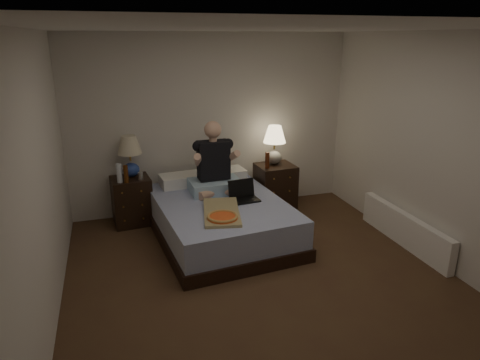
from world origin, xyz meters
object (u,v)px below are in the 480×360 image
object	(u,v)px
lamp_right	(274,145)
beer_bottle_left	(126,174)
nightstand_right	(275,187)
soda_can	(141,176)
nightstand_left	(132,201)
water_bottle	(119,173)
bed	(221,219)
lamp_left	(130,156)
beer_bottle_right	(267,160)
laptop	(245,192)
pizza_box	(223,218)
person	(214,158)
radiator	(404,229)

from	to	relation	value
lamp_right	beer_bottle_left	xyz separation A→B (m)	(-2.09, -0.13, -0.20)
nightstand_right	soda_can	world-z (taller)	soda_can
nightstand_left	water_bottle	bearing A→B (deg)	-138.02
bed	nightstand_left	world-z (taller)	nightstand_left
nightstand_right	lamp_left	world-z (taller)	lamp_left
beer_bottle_left	beer_bottle_right	world-z (taller)	beer_bottle_right
lamp_left	laptop	bearing A→B (deg)	-35.52
soda_can	beer_bottle_right	xyz separation A→B (m)	(1.73, -0.11, 0.10)
lamp_right	water_bottle	bearing A→B (deg)	-177.35
beer_bottle_right	pizza_box	size ratio (longest dim) A/B	0.30
bed	person	world-z (taller)	person
soda_can	laptop	xyz separation A→B (m)	(1.20, -0.76, -0.08)
bed	nightstand_left	bearing A→B (deg)	137.42
nightstand_left	laptop	distance (m)	1.61
nightstand_left	radiator	bearing A→B (deg)	-33.23
nightstand_right	person	xyz separation A→B (m)	(-0.98, -0.33, 0.62)
nightstand_left	soda_can	world-z (taller)	soda_can
water_bottle	radiator	bearing A→B (deg)	-24.67
beer_bottle_right	water_bottle	bearing A→B (deg)	177.95
bed	beer_bottle_left	bearing A→B (deg)	145.26
person	soda_can	bearing A→B (deg)	158.92
lamp_left	water_bottle	bearing A→B (deg)	-127.89
pizza_box	radiator	distance (m)	2.26
water_bottle	nightstand_right	bearing A→B (deg)	0.80
water_bottle	radiator	world-z (taller)	water_bottle
nightstand_left	lamp_right	size ratio (longest dim) A/B	1.15
radiator	bed	bearing A→B (deg)	157.89
nightstand_left	lamp_right	bearing A→B (deg)	-6.77
beer_bottle_left	pizza_box	bearing A→B (deg)	-51.52
lamp_left	soda_can	world-z (taller)	lamp_left
laptop	water_bottle	bearing A→B (deg)	147.79
bed	water_bottle	xyz separation A→B (m)	(-1.17, 0.65, 0.52)
lamp_left	beer_bottle_left	bearing A→B (deg)	-108.56
nightstand_left	pizza_box	distance (m)	1.66
lamp_left	lamp_right	bearing A→B (deg)	-3.02
soda_can	beer_bottle_left	bearing A→B (deg)	-159.88
nightstand_right	beer_bottle_right	world-z (taller)	beer_bottle_right
soda_can	pizza_box	bearing A→B (deg)	-58.71
lamp_left	lamp_right	size ratio (longest dim) A/B	1.00
bed	water_bottle	world-z (taller)	water_bottle
water_bottle	person	world-z (taller)	person
beer_bottle_left	person	xyz separation A→B (m)	(1.10, -0.26, 0.20)
lamp_right	pizza_box	size ratio (longest dim) A/B	0.74
laptop	lamp_left	bearing A→B (deg)	138.56
nightstand_left	water_bottle	distance (m)	0.49
lamp_right	soda_can	world-z (taller)	lamp_right
water_bottle	lamp_left	bearing A→B (deg)	52.11
radiator	beer_bottle_right	bearing A→B (deg)	131.52
nightstand_right	beer_bottle_left	world-z (taller)	beer_bottle_left
bed	beer_bottle_left	world-z (taller)	beer_bottle_left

